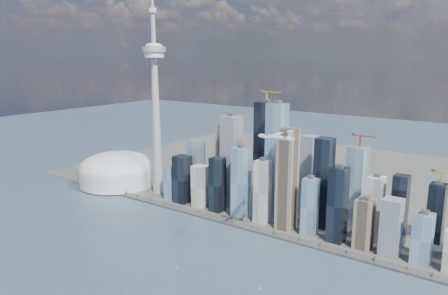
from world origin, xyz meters
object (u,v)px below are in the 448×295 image
Objects in this scene: needle_tower at (155,100)px; airplane at (275,137)px; dome_stadium at (118,170)px; sailboat_west at (177,266)px; sailboat_east at (260,287)px.

needle_tower is 438.30m from airplane.
needle_tower reaches higher than dome_stadium.
needle_tower is at bearing 157.96° from airplane.
needle_tower is 466.97m from sailboat_west.
dome_stadium is at bearing 163.60° from airplane.
needle_tower reaches higher than airplane.
needle_tower is 561.34m from sailboat_east.
dome_stadium reaches higher than sailboat_west.
sailboat_east is (448.37, -244.41, -233.08)m from needle_tower.
dome_stadium is at bearing 177.86° from sailboat_east.
airplane reaches higher than dome_stadium.
dome_stadium is 594.83m from airplane.
airplane is 234.48m from sailboat_east.
airplane is at bearing 129.33° from sailboat_east.
dome_stadium is 514.36m from sailboat_west.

